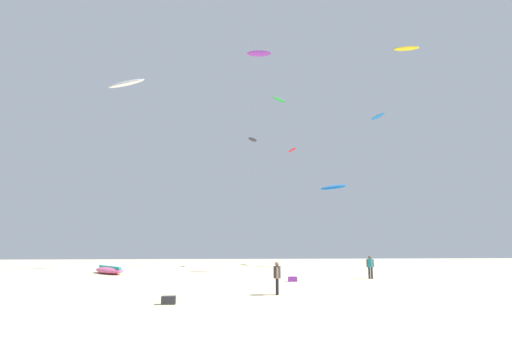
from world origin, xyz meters
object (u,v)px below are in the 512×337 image
(kite_aloft_3, at_px, (378,116))
(kite_aloft_5, at_px, (126,84))
(kite_aloft_2, at_px, (259,53))
(kite_aloft_4, at_px, (292,150))
(kite_aloft_0, at_px, (334,187))
(gear_bag, at_px, (169,300))
(kite_aloft_7, at_px, (253,139))
(cooler_box, at_px, (293,279))
(kite_aloft_6, at_px, (280,100))
(kite_aloft_1, at_px, (407,49))
(person_midground, at_px, (370,265))
(person_foreground, at_px, (277,275))
(kite_grounded_near, at_px, (109,270))

(kite_aloft_3, height_order, kite_aloft_5, kite_aloft_3)
(kite_aloft_2, distance_m, kite_aloft_5, 20.25)
(kite_aloft_3, distance_m, kite_aloft_4, 14.14)
(kite_aloft_3, xyz_separation_m, kite_aloft_5, (-28.69, -19.82, -4.52))
(kite_aloft_0, bearing_deg, kite_aloft_2, -167.18)
(gear_bag, height_order, kite_aloft_0, kite_aloft_0)
(kite_aloft_7, bearing_deg, cooler_box, -88.62)
(kite_aloft_0, xyz_separation_m, kite_aloft_4, (-4.66, 1.15, 4.69))
(kite_aloft_6, bearing_deg, kite_aloft_1, -8.93)
(kite_aloft_0, bearing_deg, person_midground, -98.18)
(person_foreground, bearing_deg, kite_aloft_4, -95.53)
(kite_grounded_near, relative_size, kite_aloft_7, 2.48)
(kite_aloft_1, bearing_deg, kite_grounded_near, -176.66)
(kite_grounded_near, bearing_deg, gear_bag, -69.10)
(kite_aloft_0, distance_m, kite_aloft_7, 13.27)
(person_midground, bearing_deg, gear_bag, 143.22)
(kite_aloft_0, bearing_deg, cooler_box, -113.57)
(kite_aloft_1, relative_size, kite_aloft_2, 0.90)
(cooler_box, height_order, kite_aloft_0, kite_aloft_0)
(kite_aloft_4, bearing_deg, gear_bag, -109.14)
(kite_aloft_1, bearing_deg, kite_aloft_2, 155.55)
(kite_aloft_6, bearing_deg, kite_aloft_3, 36.74)
(kite_aloft_0, relative_size, kite_aloft_4, 1.43)
(gear_bag, height_order, kite_aloft_7, kite_aloft_7)
(person_foreground, relative_size, kite_grounded_near, 0.30)
(kite_aloft_1, bearing_deg, person_foreground, -132.50)
(kite_grounded_near, xyz_separation_m, kite_aloft_0, (22.48, 10.43, 8.79))
(person_midground, distance_m, cooler_box, 6.25)
(kite_aloft_3, height_order, kite_aloft_6, kite_aloft_3)
(person_midground, distance_m, kite_aloft_1, 24.76)
(kite_aloft_0, bearing_deg, kite_aloft_5, -143.83)
(gear_bag, relative_size, kite_aloft_0, 0.17)
(person_midground, bearing_deg, kite_aloft_1, -32.92)
(kite_aloft_4, xyz_separation_m, kite_aloft_5, (-16.23, -16.42, 1.22))
(kite_aloft_4, bearing_deg, kite_aloft_7, 130.39)
(kite_aloft_0, height_order, kite_aloft_2, kite_aloft_2)
(kite_aloft_1, xyz_separation_m, kite_aloft_3, (1.99, 13.33, -3.00))
(kite_aloft_7, bearing_deg, gear_bag, -99.80)
(person_foreground, bearing_deg, cooler_box, -99.35)
(kite_aloft_5, bearing_deg, kite_grounded_near, 108.20)
(person_foreground, distance_m, kite_aloft_1, 32.37)
(kite_grounded_near, relative_size, kite_aloft_1, 1.98)
(person_midground, relative_size, gear_bag, 2.88)
(kite_aloft_7, bearing_deg, kite_aloft_5, -118.63)
(kite_aloft_3, bearing_deg, person_midground, -115.01)
(cooler_box, distance_m, kite_aloft_6, 21.30)
(kite_grounded_near, distance_m, kite_aloft_4, 25.16)
(kite_aloft_2, xyz_separation_m, kite_aloft_5, (-11.90, -13.22, -9.68))
(kite_aloft_3, relative_size, kite_aloft_5, 0.86)
(kite_aloft_1, relative_size, kite_aloft_6, 1.36)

